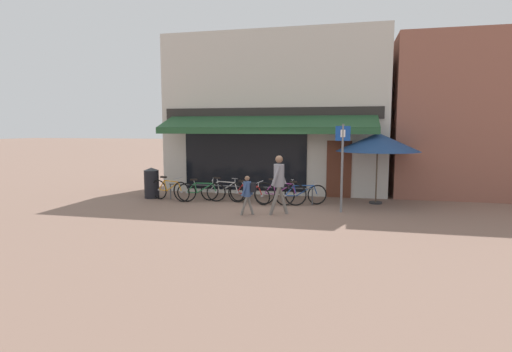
{
  "coord_description": "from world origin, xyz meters",
  "views": [
    {
      "loc": [
        2.61,
        -11.91,
        2.54
      ],
      "look_at": [
        -0.2,
        0.28,
        1.05
      ],
      "focal_mm": 28.0,
      "sensor_mm": 36.0,
      "label": 1
    }
  ],
  "objects_px": {
    "bicycle_orange": "(170,190)",
    "bicycle_blue": "(301,194)",
    "cafe_parasol": "(378,142)",
    "bicycle_green": "(201,191)",
    "bicycle_silver": "(223,191)",
    "parking_sign": "(342,159)",
    "bicycle_purple": "(280,193)",
    "pedestrian_child": "(248,190)",
    "bicycle_red": "(249,193)",
    "pedestrian_adult": "(279,178)",
    "litter_bin": "(152,183)"
  },
  "relations": [
    {
      "from": "bicycle_purple",
      "to": "bicycle_red",
      "type": "bearing_deg",
      "value": -178.37
    },
    {
      "from": "litter_bin",
      "to": "bicycle_red",
      "type": "bearing_deg",
      "value": -4.15
    },
    {
      "from": "bicycle_green",
      "to": "bicycle_silver",
      "type": "relative_size",
      "value": 0.94
    },
    {
      "from": "bicycle_silver",
      "to": "litter_bin",
      "type": "bearing_deg",
      "value": -175.08
    },
    {
      "from": "bicycle_green",
      "to": "pedestrian_adult",
      "type": "bearing_deg",
      "value": -39.74
    },
    {
      "from": "bicycle_orange",
      "to": "bicycle_blue",
      "type": "relative_size",
      "value": 1.04
    },
    {
      "from": "bicycle_blue",
      "to": "pedestrian_child",
      "type": "relative_size",
      "value": 1.41
    },
    {
      "from": "bicycle_blue",
      "to": "litter_bin",
      "type": "xyz_separation_m",
      "value": [
        -5.52,
        0.16,
        0.2
      ]
    },
    {
      "from": "parking_sign",
      "to": "cafe_parasol",
      "type": "bearing_deg",
      "value": 56.94
    },
    {
      "from": "bicycle_blue",
      "to": "pedestrian_adult",
      "type": "distance_m",
      "value": 1.82
    },
    {
      "from": "bicycle_red",
      "to": "bicycle_purple",
      "type": "relative_size",
      "value": 0.92
    },
    {
      "from": "bicycle_green",
      "to": "cafe_parasol",
      "type": "distance_m",
      "value": 6.24
    },
    {
      "from": "litter_bin",
      "to": "bicycle_green",
      "type": "bearing_deg",
      "value": -9.22
    },
    {
      "from": "pedestrian_child",
      "to": "bicycle_red",
      "type": "bearing_deg",
      "value": -80.92
    },
    {
      "from": "parking_sign",
      "to": "pedestrian_child",
      "type": "bearing_deg",
      "value": -159.42
    },
    {
      "from": "bicycle_orange",
      "to": "bicycle_red",
      "type": "distance_m",
      "value": 2.85
    },
    {
      "from": "bicycle_orange",
      "to": "bicycle_silver",
      "type": "height_order",
      "value": "bicycle_orange"
    },
    {
      "from": "pedestrian_child",
      "to": "bicycle_silver",
      "type": "bearing_deg",
      "value": -58.88
    },
    {
      "from": "cafe_parasol",
      "to": "pedestrian_child",
      "type": "bearing_deg",
      "value": -144.26
    },
    {
      "from": "bicycle_purple",
      "to": "pedestrian_child",
      "type": "bearing_deg",
      "value": -108.95
    },
    {
      "from": "cafe_parasol",
      "to": "pedestrian_adult",
      "type": "bearing_deg",
      "value": -139.92
    },
    {
      "from": "pedestrian_adult",
      "to": "bicycle_green",
      "type": "bearing_deg",
      "value": -36.48
    },
    {
      "from": "bicycle_silver",
      "to": "bicycle_purple",
      "type": "xyz_separation_m",
      "value": [
        2.04,
        -0.2,
        0.02
      ]
    },
    {
      "from": "bicycle_silver",
      "to": "parking_sign",
      "type": "relative_size",
      "value": 0.66
    },
    {
      "from": "bicycle_purple",
      "to": "pedestrian_adult",
      "type": "bearing_deg",
      "value": -80.49
    },
    {
      "from": "bicycle_green",
      "to": "litter_bin",
      "type": "height_order",
      "value": "litter_bin"
    },
    {
      "from": "bicycle_red",
      "to": "bicycle_blue",
      "type": "height_order",
      "value": "bicycle_blue"
    },
    {
      "from": "bicycle_red",
      "to": "cafe_parasol",
      "type": "height_order",
      "value": "cafe_parasol"
    },
    {
      "from": "bicycle_green",
      "to": "parking_sign",
      "type": "height_order",
      "value": "parking_sign"
    },
    {
      "from": "bicycle_green",
      "to": "litter_bin",
      "type": "relative_size",
      "value": 1.48
    },
    {
      "from": "bicycle_purple",
      "to": "parking_sign",
      "type": "distance_m",
      "value": 2.49
    },
    {
      "from": "bicycle_blue",
      "to": "pedestrian_child",
      "type": "bearing_deg",
      "value": -148.84
    },
    {
      "from": "bicycle_purple",
      "to": "bicycle_blue",
      "type": "height_order",
      "value": "bicycle_purple"
    },
    {
      "from": "bicycle_orange",
      "to": "bicycle_silver",
      "type": "xyz_separation_m",
      "value": [
        1.87,
        0.32,
        -0.01
      ]
    },
    {
      "from": "bicycle_blue",
      "to": "bicycle_purple",
      "type": "bearing_deg",
      "value": 164.84
    },
    {
      "from": "bicycle_orange",
      "to": "bicycle_silver",
      "type": "bearing_deg",
      "value": 26.86
    },
    {
      "from": "cafe_parasol",
      "to": "bicycle_blue",
      "type": "bearing_deg",
      "value": -160.61
    },
    {
      "from": "bicycle_silver",
      "to": "parking_sign",
      "type": "xyz_separation_m",
      "value": [
        4.06,
        -0.96,
        1.25
      ]
    },
    {
      "from": "bicycle_silver",
      "to": "bicycle_blue",
      "type": "xyz_separation_m",
      "value": [
        2.74,
        -0.1,
        -0.01
      ]
    },
    {
      "from": "pedestrian_adult",
      "to": "pedestrian_child",
      "type": "relative_size",
      "value": 1.51
    },
    {
      "from": "litter_bin",
      "to": "bicycle_silver",
      "type": "bearing_deg",
      "value": -1.37
    },
    {
      "from": "pedestrian_adult",
      "to": "litter_bin",
      "type": "relative_size",
      "value": 1.58
    },
    {
      "from": "bicycle_orange",
      "to": "bicycle_red",
      "type": "relative_size",
      "value": 1.04
    },
    {
      "from": "bicycle_red",
      "to": "bicycle_blue",
      "type": "relative_size",
      "value": 0.99
    },
    {
      "from": "bicycle_green",
      "to": "bicycle_red",
      "type": "xyz_separation_m",
      "value": [
        1.7,
        0.06,
        -0.01
      ]
    },
    {
      "from": "bicycle_orange",
      "to": "cafe_parasol",
      "type": "distance_m",
      "value": 7.35
    },
    {
      "from": "cafe_parasol",
      "to": "bicycle_green",
      "type": "bearing_deg",
      "value": -170.09
    },
    {
      "from": "bicycle_green",
      "to": "bicycle_silver",
      "type": "distance_m",
      "value": 0.77
    },
    {
      "from": "bicycle_green",
      "to": "parking_sign",
      "type": "bearing_deg",
      "value": -22.4
    },
    {
      "from": "cafe_parasol",
      "to": "parking_sign",
      "type": "bearing_deg",
      "value": -123.06
    }
  ]
}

